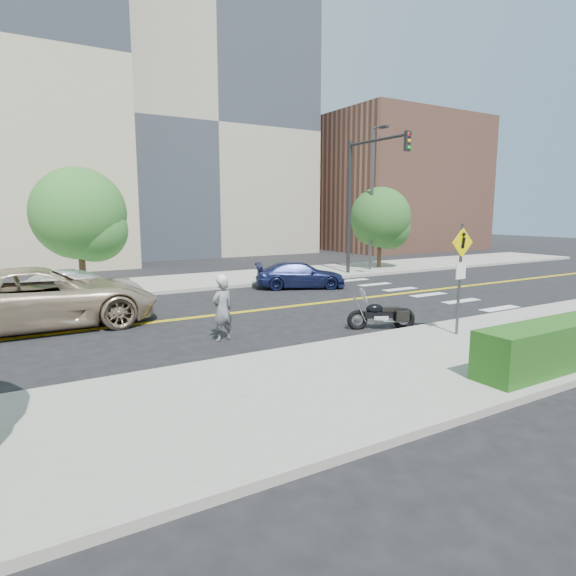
# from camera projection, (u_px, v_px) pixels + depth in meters

# --- Properties ---
(ground_plane) EXTENTS (120.00, 120.00, 0.00)m
(ground_plane) POSITION_uv_depth(u_px,v_px,m) (223.00, 314.00, 16.39)
(ground_plane) COLOR black
(ground_plane) RESTS_ON ground
(sidewalk_near) EXTENTS (60.00, 5.00, 0.15)m
(sidewalk_near) POSITION_uv_depth(u_px,v_px,m) (365.00, 376.00, 10.01)
(sidewalk_near) COLOR #9E9B91
(sidewalk_near) RESTS_ON ground_plane
(sidewalk_far) EXTENTS (60.00, 5.00, 0.15)m
(sidewalk_far) POSITION_uv_depth(u_px,v_px,m) (160.00, 284.00, 22.75)
(sidewalk_far) COLOR #9E9B91
(sidewalk_far) RESTS_ON ground_plane
(building_mid) EXTENTS (18.00, 14.00, 20.00)m
(building_mid) POSITION_uv_depth(u_px,v_px,m) (187.00, 134.00, 40.94)
(building_mid) COLOR #A39984
(building_mid) RESTS_ON ground_plane
(building_right) EXTENTS (14.00, 12.00, 12.00)m
(building_right) POSITION_uv_depth(u_px,v_px,m) (392.00, 185.00, 45.56)
(building_right) COLOR #8C5947
(building_right) RESTS_ON ground_plane
(lamp_post) EXTENTS (0.16, 0.16, 8.00)m
(lamp_post) POSITION_uv_depth(u_px,v_px,m) (372.00, 200.00, 27.32)
(lamp_post) COLOR #4C4C51
(lamp_post) RESTS_ON sidewalk_far
(traffic_light) EXTENTS (0.28, 4.50, 7.00)m
(traffic_light) POSITION_uv_depth(u_px,v_px,m) (361.00, 188.00, 25.02)
(traffic_light) COLOR black
(traffic_light) RESTS_ON sidewalk_far
(pedestrian_sign) EXTENTS (0.78, 0.08, 3.00)m
(pedestrian_sign) POSITION_uv_depth(u_px,v_px,m) (460.00, 268.00, 12.84)
(pedestrian_sign) COLOR #4C4C51
(pedestrian_sign) RESTS_ON sidewalk_near
(motorcyclist) EXTENTS (0.69, 0.53, 1.82)m
(motorcyclist) POSITION_uv_depth(u_px,v_px,m) (222.00, 308.00, 12.92)
(motorcyclist) COLOR #AAAAAE
(motorcyclist) RESTS_ON ground
(motorcycle) EXTENTS (2.06, 1.37, 1.21)m
(motorcycle) POSITION_uv_depth(u_px,v_px,m) (382.00, 309.00, 14.29)
(motorcycle) COLOR black
(motorcycle) RESTS_ON ground
(suv) EXTENTS (6.65, 3.10, 1.84)m
(suv) POSITION_uv_depth(u_px,v_px,m) (42.00, 298.00, 14.30)
(suv) COLOR #C0AA8D
(suv) RESTS_ON ground
(parked_car_silver) EXTENTS (4.45, 1.86, 1.43)m
(parked_car_silver) POSITION_uv_depth(u_px,v_px,m) (79.00, 291.00, 16.81)
(parked_car_silver) COLOR #ADB1B5
(parked_car_silver) RESTS_ON ground
(parked_car_blue) EXTENTS (4.42, 3.18, 1.19)m
(parked_car_blue) POSITION_uv_depth(u_px,v_px,m) (300.00, 275.00, 21.98)
(parked_car_blue) COLOR navy
(parked_car_blue) RESTS_ON ground
(tree_far_a) EXTENTS (3.91, 3.91, 5.34)m
(tree_far_a) POSITION_uv_depth(u_px,v_px,m) (79.00, 214.00, 20.38)
(tree_far_a) COLOR #382619
(tree_far_a) RESTS_ON ground
(tree_far_b) EXTENTS (3.55, 3.55, 4.91)m
(tree_far_b) POSITION_uv_depth(u_px,v_px,m) (380.00, 217.00, 28.43)
(tree_far_b) COLOR #382619
(tree_far_b) RESTS_ON ground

